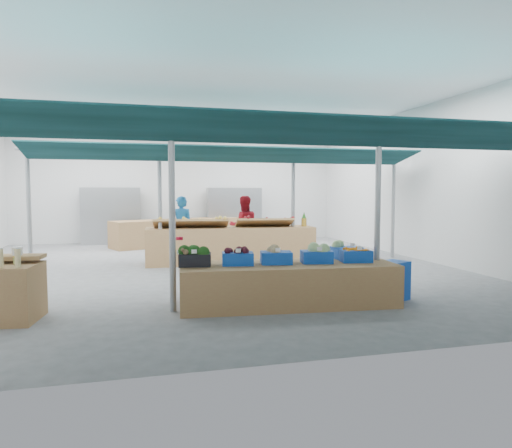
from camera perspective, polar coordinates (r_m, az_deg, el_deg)
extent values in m
plane|color=#5F5F61|center=(11.35, -6.62, -5.46)|extent=(13.00, 13.00, 0.00)
plane|color=silver|center=(11.44, -6.80, 15.77)|extent=(13.00, 13.00, 0.00)
plane|color=silver|center=(17.67, -9.48, 4.72)|extent=(12.00, 0.00, 12.00)
plane|color=silver|center=(13.38, 19.78, 4.79)|extent=(0.00, 13.00, 13.00)
cylinder|color=gray|center=(11.88, -26.52, 1.84)|extent=(0.10, 0.10, 3.00)
cylinder|color=gray|center=(7.13, -10.44, 1.04)|extent=(0.10, 0.10, 3.00)
cylinder|color=gray|center=(11.62, -11.91, 2.14)|extent=(0.10, 0.10, 3.00)
cylinder|color=gray|center=(8.14, 14.96, 1.33)|extent=(0.10, 0.10, 3.00)
cylinder|color=gray|center=(12.27, 4.67, 2.31)|extent=(0.10, 0.10, 3.00)
cylinder|color=gray|center=(13.54, 16.78, 2.31)|extent=(0.10, 0.10, 3.00)
cylinder|color=gray|center=(7.51, 3.15, 11.57)|extent=(10.00, 0.06, 0.06)
cylinder|color=gray|center=(11.86, -3.42, 8.78)|extent=(10.00, 0.06, 0.06)
cube|color=black|center=(6.89, 4.80, 11.67)|extent=(9.50, 1.28, 0.30)
cube|color=black|center=(8.12, 1.76, 10.51)|extent=(9.50, 1.28, 0.30)
cube|color=black|center=(11.21, -2.79, 8.70)|extent=(9.50, 1.28, 0.30)
cube|color=black|center=(12.49, -3.98, 8.22)|extent=(9.50, 1.28, 0.30)
cube|color=#B23F33|center=(17.16, -17.64, 0.94)|extent=(2.00, 0.50, 2.00)
cube|color=#B23F33|center=(17.47, -2.75, 1.17)|extent=(2.00, 0.50, 2.00)
cube|color=#8D5D3D|center=(7.62, 3.99, -7.49)|extent=(3.61, 1.47, 0.69)
cube|color=#8D5D3D|center=(12.07, -3.17, -2.62)|extent=(4.43, 1.25, 0.94)
cube|color=#8D5D3D|center=(16.39, -9.10, -0.96)|extent=(5.06, 2.92, 0.91)
cube|color=#0F42AA|center=(8.26, 16.61, -6.81)|extent=(0.67, 0.58, 0.67)
imported|color=#1A68AC|center=(12.95, -9.33, -0.41)|extent=(0.66, 0.45, 1.75)
imported|color=maroon|center=(13.23, -1.54, -0.27)|extent=(0.88, 0.70, 1.75)
cube|color=black|center=(7.35, -7.63, -4.44)|extent=(0.55, 0.43, 0.20)
cube|color=white|center=(7.11, -7.74, -3.42)|extent=(0.08, 0.02, 0.06)
cube|color=#0F42AA|center=(7.40, -2.30, -4.35)|extent=(0.55, 0.43, 0.20)
cube|color=white|center=(7.16, -2.24, -3.34)|extent=(0.08, 0.02, 0.06)
cube|color=#0F42AA|center=(7.50, 2.54, -4.23)|extent=(0.55, 0.43, 0.20)
cube|color=white|center=(7.27, 2.76, -3.23)|extent=(0.08, 0.02, 0.06)
cube|color=#0F42AA|center=(7.67, 7.57, -4.08)|extent=(0.55, 0.43, 0.20)
cube|color=white|center=(7.44, 7.94, -3.10)|extent=(0.08, 0.02, 0.06)
cube|color=#0F42AA|center=(7.90, 12.35, -3.91)|extent=(0.55, 0.43, 0.20)
cube|color=white|center=(7.67, 12.84, -2.94)|extent=(0.08, 0.02, 0.06)
sphere|color=brown|center=(7.21, -8.78, -3.49)|extent=(0.09, 0.09, 0.09)
sphere|color=brown|center=(7.18, -9.17, -3.20)|extent=(0.06, 0.06, 0.06)
cylinder|color=red|center=(7.61, -9.55, -1.79)|extent=(0.12, 0.12, 0.05)
cube|color=white|center=(7.57, -9.50, -3.49)|extent=(0.10, 0.01, 0.07)
cube|color=#997247|center=(11.81, -8.13, 0.07)|extent=(1.96, 0.86, 0.26)
cube|color=#997247|center=(12.07, 1.06, 0.19)|extent=(1.56, 0.82, 0.26)
cylinder|color=#8C6019|center=(12.36, 6.02, 0.21)|extent=(0.14, 0.14, 0.22)
cone|color=#26661E|center=(12.35, 6.02, 1.09)|extent=(0.12, 0.12, 0.18)
cube|color=#0F42AA|center=(8.31, 11.22, -3.51)|extent=(0.51, 0.37, 0.20)
cube|color=white|center=(8.09, 11.96, -2.57)|extent=(0.08, 0.01, 0.06)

